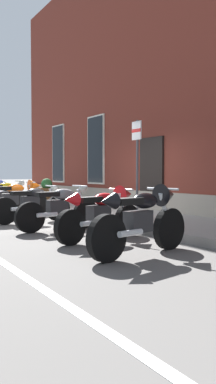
{
  "coord_description": "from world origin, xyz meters",
  "views": [
    {
      "loc": [
        9.66,
        -4.77,
        1.24
      ],
      "look_at": [
        0.89,
        0.42,
        0.76
      ],
      "focal_mm": 37.87,
      "sensor_mm": 36.0,
      "label": 1
    }
  ],
  "objects_px": {
    "motorcycle_orange_sport": "(15,197)",
    "motorcycle_grey_naked": "(60,208)",
    "motorcycle_yellow_naked": "(3,197)",
    "motorcycle_red_sport": "(104,210)",
    "motorcycle_black_sport": "(144,217)",
    "barrel_planter": "(47,193)",
    "motorcycle_black_naked": "(32,204)",
    "parking_sign": "(137,155)"
  },
  "relations": [
    {
      "from": "motorcycle_orange_sport",
      "to": "barrel_planter",
      "type": "xyz_separation_m",
      "value": [
        -2.51,
        1.98,
        -0.04
      ]
    },
    {
      "from": "motorcycle_black_naked",
      "to": "motorcycle_grey_naked",
      "type": "height_order",
      "value": "motorcycle_grey_naked"
    },
    {
      "from": "parking_sign",
      "to": "motorcycle_black_sport",
      "type": "bearing_deg",
      "value": -33.05
    },
    {
      "from": "motorcycle_grey_naked",
      "to": "parking_sign",
      "type": "distance_m",
      "value": 2.33
    },
    {
      "from": "barrel_planter",
      "to": "motorcycle_orange_sport",
      "type": "bearing_deg",
      "value": -38.25
    },
    {
      "from": "parking_sign",
      "to": "barrel_planter",
      "type": "bearing_deg",
      "value": -179.66
    },
    {
      "from": "motorcycle_yellow_naked",
      "to": "motorcycle_black_naked",
      "type": "xyz_separation_m",
      "value": [
        3.14,
        -0.17,
        -0.02
      ]
    },
    {
      "from": "motorcycle_grey_naked",
      "to": "barrel_planter",
      "type": "bearing_deg",
      "value": 160.74
    },
    {
      "from": "motorcycle_orange_sport",
      "to": "barrel_planter",
      "type": "distance_m",
      "value": 3.2
    },
    {
      "from": "motorcycle_orange_sport",
      "to": "motorcycle_grey_naked",
      "type": "xyz_separation_m",
      "value": [
        3.12,
        0.01,
        -0.09
      ]
    },
    {
      "from": "motorcycle_red_sport",
      "to": "motorcycle_black_sport",
      "type": "xyz_separation_m",
      "value": [
        1.5,
        -0.17,
        0.03
      ]
    },
    {
      "from": "motorcycle_yellow_naked",
      "to": "parking_sign",
      "type": "bearing_deg",
      "value": 21.61
    },
    {
      "from": "motorcycle_orange_sport",
      "to": "motorcycle_black_sport",
      "type": "relative_size",
      "value": 1.05
    },
    {
      "from": "motorcycle_red_sport",
      "to": "barrel_planter",
      "type": "height_order",
      "value": "barrel_planter"
    },
    {
      "from": "motorcycle_black_naked",
      "to": "motorcycle_orange_sport",
      "type": "bearing_deg",
      "value": 178.69
    },
    {
      "from": "motorcycle_red_sport",
      "to": "parking_sign",
      "type": "relative_size",
      "value": 0.87
    },
    {
      "from": "motorcycle_orange_sport",
      "to": "motorcycle_red_sport",
      "type": "distance_m",
      "value": 4.67
    },
    {
      "from": "motorcycle_grey_naked",
      "to": "barrel_planter",
      "type": "xyz_separation_m",
      "value": [
        -5.63,
        1.97,
        0.05
      ]
    },
    {
      "from": "motorcycle_black_sport",
      "to": "parking_sign",
      "type": "bearing_deg",
      "value": 146.95
    },
    {
      "from": "motorcycle_orange_sport",
      "to": "motorcycle_black_naked",
      "type": "xyz_separation_m",
      "value": [
        1.53,
        -0.03,
        -0.1
      ]
    },
    {
      "from": "motorcycle_orange_sport",
      "to": "motorcycle_black_naked",
      "type": "bearing_deg",
      "value": -1.31
    },
    {
      "from": "motorcycle_yellow_naked",
      "to": "motorcycle_black_sport",
      "type": "xyz_separation_m",
      "value": [
        7.77,
        -0.1,
        0.08
      ]
    },
    {
      "from": "motorcycle_grey_naked",
      "to": "motorcycle_black_sport",
      "type": "xyz_separation_m",
      "value": [
        3.05,
        0.02,
        0.09
      ]
    },
    {
      "from": "motorcycle_black_sport",
      "to": "motorcycle_grey_naked",
      "type": "bearing_deg",
      "value": -179.53
    },
    {
      "from": "motorcycle_black_naked",
      "to": "barrel_planter",
      "type": "relative_size",
      "value": 2.34
    },
    {
      "from": "motorcycle_black_naked",
      "to": "barrel_planter",
      "type": "height_order",
      "value": "barrel_planter"
    },
    {
      "from": "motorcycle_black_sport",
      "to": "barrel_planter",
      "type": "distance_m",
      "value": 8.9
    },
    {
      "from": "motorcycle_yellow_naked",
      "to": "motorcycle_red_sport",
      "type": "xyz_separation_m",
      "value": [
        6.27,
        0.07,
        0.06
      ]
    },
    {
      "from": "motorcycle_yellow_naked",
      "to": "motorcycle_black_naked",
      "type": "height_order",
      "value": "motorcycle_yellow_naked"
    },
    {
      "from": "motorcycle_black_naked",
      "to": "parking_sign",
      "type": "bearing_deg",
      "value": 52.07
    },
    {
      "from": "motorcycle_black_naked",
      "to": "motorcycle_grey_naked",
      "type": "distance_m",
      "value": 1.58
    },
    {
      "from": "parking_sign",
      "to": "barrel_planter",
      "type": "distance_m",
      "value": 5.76
    },
    {
      "from": "motorcycle_grey_naked",
      "to": "motorcycle_black_sport",
      "type": "bearing_deg",
      "value": 0.47
    },
    {
      "from": "motorcycle_grey_naked",
      "to": "motorcycle_black_sport",
      "type": "height_order",
      "value": "motorcycle_black_sport"
    },
    {
      "from": "motorcycle_red_sport",
      "to": "barrel_planter",
      "type": "bearing_deg",
      "value": 166.12
    },
    {
      "from": "motorcycle_yellow_naked",
      "to": "motorcycle_black_sport",
      "type": "distance_m",
      "value": 7.77
    },
    {
      "from": "motorcycle_red_sport",
      "to": "parking_sign",
      "type": "distance_m",
      "value": 2.63
    },
    {
      "from": "motorcycle_black_naked",
      "to": "barrel_planter",
      "type": "bearing_deg",
      "value": 153.52
    },
    {
      "from": "motorcycle_grey_naked",
      "to": "barrel_planter",
      "type": "height_order",
      "value": "barrel_planter"
    },
    {
      "from": "parking_sign",
      "to": "motorcycle_red_sport",
      "type": "bearing_deg",
      "value": -49.64
    },
    {
      "from": "motorcycle_red_sport",
      "to": "motorcycle_grey_naked",
      "type": "bearing_deg",
      "value": -172.99
    },
    {
      "from": "motorcycle_grey_naked",
      "to": "parking_sign",
      "type": "relative_size",
      "value": 0.86
    }
  ]
}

